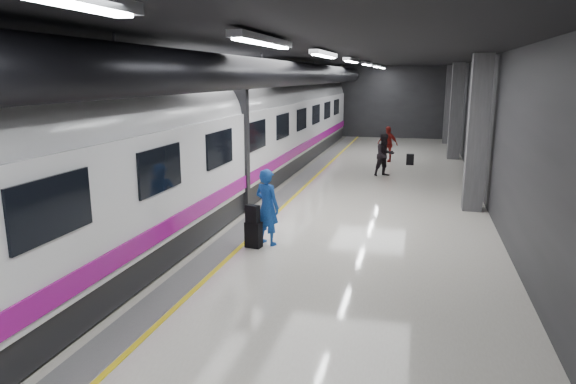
% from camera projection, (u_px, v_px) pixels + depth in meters
% --- Properties ---
extents(ground, '(40.00, 40.00, 0.00)m').
position_uv_depth(ground, '(307.00, 217.00, 14.46)').
color(ground, silver).
rests_on(ground, ground).
extents(platform_hall, '(10.02, 40.02, 4.51)m').
position_uv_depth(platform_hall, '(306.00, 88.00, 14.65)').
color(platform_hall, black).
rests_on(platform_hall, ground).
extents(train, '(3.05, 38.00, 4.05)m').
position_uv_depth(train, '(198.00, 140.00, 14.79)').
color(train, black).
rests_on(train, ground).
extents(traveler_main, '(0.78, 0.66, 1.80)m').
position_uv_depth(traveler_main, '(267.00, 207.00, 11.93)').
color(traveler_main, blue).
rests_on(traveler_main, ground).
extents(suitcase_main, '(0.40, 0.29, 0.60)m').
position_uv_depth(suitcase_main, '(254.00, 235.00, 11.83)').
color(suitcase_main, black).
rests_on(suitcase_main, ground).
extents(shoulder_bag, '(0.34, 0.25, 0.41)m').
position_uv_depth(shoulder_bag, '(253.00, 214.00, 11.69)').
color(shoulder_bag, black).
rests_on(shoulder_bag, suitcase_main).
extents(traveler_far_a, '(1.05, 1.00, 1.70)m').
position_uv_depth(traveler_far_a, '(385.00, 155.00, 20.18)').
color(traveler_far_a, black).
rests_on(traveler_far_a, ground).
extents(traveler_far_b, '(1.03, 0.66, 1.63)m').
position_uv_depth(traveler_far_b, '(388.00, 144.00, 23.69)').
color(traveler_far_b, maroon).
rests_on(traveler_far_b, ground).
extents(suitcase_far, '(0.33, 0.22, 0.49)m').
position_uv_depth(suitcase_far, '(410.00, 159.00, 22.89)').
color(suitcase_far, black).
rests_on(suitcase_far, ground).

